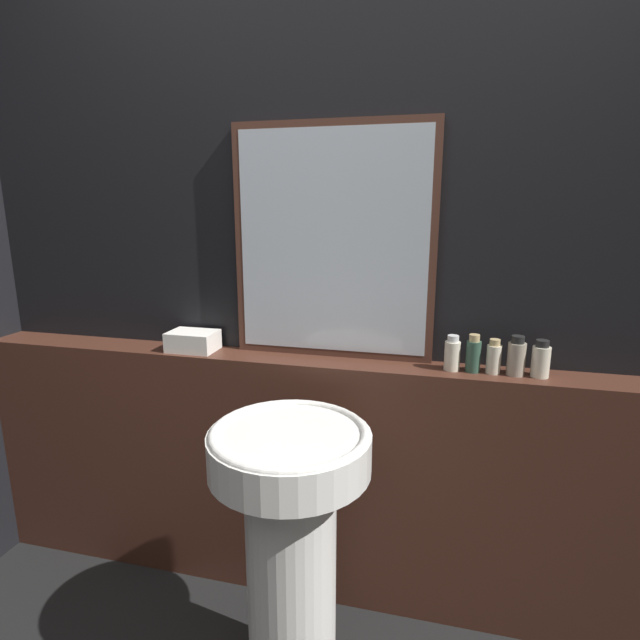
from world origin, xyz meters
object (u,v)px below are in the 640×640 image
mirror (332,243)px  body_wash_bottle (516,357)px  hand_soap_bottle (541,360)px  pedestal_sink (291,538)px  lotion_bottle (494,358)px  conditioner_bottle (473,355)px  shampoo_bottle (452,354)px  towel_stack (193,341)px

mirror → body_wash_bottle: size_ratio=6.26×
mirror → hand_soap_bottle: 0.77m
pedestal_sink → lotion_bottle: (0.55, 0.42, 0.45)m
pedestal_sink → conditioner_bottle: conditioner_bottle is taller
pedestal_sink → body_wash_bottle: 0.88m
conditioner_bottle → mirror: bearing=172.6°
shampoo_bottle → mirror: bearing=171.4°
pedestal_sink → conditioner_bottle: 0.79m
conditioner_bottle → body_wash_bottle: bearing=0.0°
hand_soap_bottle → conditioner_bottle: bearing=180.0°
mirror → conditioner_bottle: mirror is taller
towel_stack → body_wash_bottle: (1.12, 0.00, 0.02)m
towel_stack → body_wash_bottle: size_ratio=1.36×
hand_soap_bottle → towel_stack: bearing=180.0°
pedestal_sink → lotion_bottle: lotion_bottle is taller
shampoo_bottle → hand_soap_bottle: 0.27m
body_wash_bottle → hand_soap_bottle: size_ratio=1.07×
towel_stack → hand_soap_bottle: size_ratio=1.46×
body_wash_bottle → hand_soap_bottle: 0.07m
towel_stack → body_wash_bottle: body_wash_bottle is taller
lotion_bottle → hand_soap_bottle: (0.14, 0.00, 0.00)m
shampoo_bottle → towel_stack: bearing=180.0°
shampoo_bottle → lotion_bottle: 0.13m
towel_stack → lotion_bottle: 1.06m
pedestal_sink → conditioner_bottle: size_ratio=6.88×
lotion_bottle → hand_soap_bottle: 0.14m
pedestal_sink → towel_stack: towel_stack is taller
lotion_bottle → shampoo_bottle: bearing=180.0°
mirror → towel_stack: 0.63m
lotion_bottle → body_wash_bottle: body_wash_bottle is taller
mirror → body_wash_bottle: 0.70m
pedestal_sink → body_wash_bottle: size_ratio=6.68×
mirror → towel_stack: bearing=-173.1°
towel_stack → hand_soap_bottle: (1.19, -0.00, 0.02)m
pedestal_sink → mirror: mirror is taller
shampoo_bottle → conditioner_bottle: bearing=-0.0°
shampoo_bottle → hand_soap_bottle: (0.27, -0.00, 0.00)m
body_wash_bottle → hand_soap_bottle: (0.07, -0.00, -0.00)m
towel_stack → shampoo_bottle: 0.93m
lotion_bottle → towel_stack: bearing=180.0°
body_wash_bottle → lotion_bottle: bearing=-180.0°
conditioner_bottle → towel_stack: bearing=180.0°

